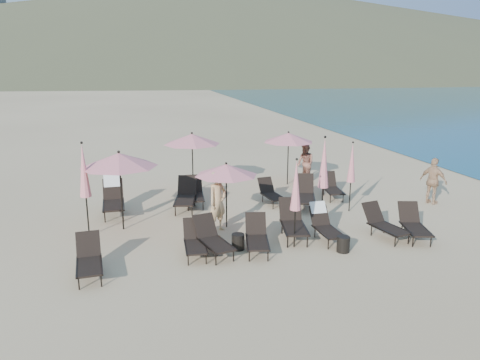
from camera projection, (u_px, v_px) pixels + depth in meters
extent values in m
plane|color=#D6BA8C|center=(309.00, 245.00, 13.28)|extent=(800.00, 800.00, 0.00)
cone|color=brown|center=(223.00, 25.00, 302.71)|extent=(690.00, 690.00, 55.00)
cone|color=brown|center=(379.00, 47.00, 363.62)|extent=(280.00, 280.00, 32.00)
cube|color=beige|center=(55.00, 38.00, 290.13)|extent=(18.00, 16.00, 38.00)
cube|color=black|center=(89.00, 267.00, 11.08)|extent=(0.66, 1.17, 0.05)
cube|color=black|center=(88.00, 244.00, 11.71)|extent=(0.61, 0.47, 0.58)
cylinder|color=black|center=(79.00, 283.00, 10.62)|extent=(0.03, 0.03, 0.32)
cylinder|color=black|center=(79.00, 266.00, 11.51)|extent=(0.03, 0.03, 0.32)
cylinder|color=black|center=(101.00, 280.00, 10.76)|extent=(0.03, 0.03, 0.32)
cylinder|color=black|center=(100.00, 263.00, 11.66)|extent=(0.03, 0.03, 0.32)
cube|color=black|center=(77.00, 267.00, 11.04)|extent=(0.13, 1.27, 0.04)
cube|color=black|center=(102.00, 264.00, 11.21)|extent=(0.13, 1.27, 0.04)
cube|color=black|center=(196.00, 247.00, 12.31)|extent=(0.61, 1.09, 0.04)
cube|color=black|center=(193.00, 228.00, 12.92)|extent=(0.57, 0.44, 0.55)
cylinder|color=black|center=(188.00, 260.00, 11.89)|extent=(0.03, 0.03, 0.30)
cylinder|color=black|center=(186.00, 246.00, 12.76)|extent=(0.03, 0.03, 0.30)
cylinder|color=black|center=(206.00, 259.00, 11.97)|extent=(0.03, 0.03, 0.30)
cylinder|color=black|center=(203.00, 245.00, 12.83)|extent=(0.03, 0.03, 0.30)
cube|color=black|center=(185.00, 247.00, 12.30)|extent=(0.11, 1.19, 0.04)
cube|color=black|center=(205.00, 245.00, 12.39)|extent=(0.11, 1.19, 0.04)
cube|color=black|center=(257.00, 243.00, 12.54)|extent=(0.80, 1.22, 0.05)
cube|color=black|center=(256.00, 224.00, 13.20)|extent=(0.66, 0.53, 0.58)
cylinder|color=black|center=(249.00, 256.00, 12.12)|extent=(0.03, 0.03, 0.32)
cylinder|color=black|center=(247.00, 242.00, 13.06)|extent=(0.03, 0.03, 0.32)
cylinder|color=black|center=(268.00, 256.00, 12.14)|extent=(0.03, 0.03, 0.32)
cylinder|color=black|center=(265.00, 242.00, 13.07)|extent=(0.03, 0.03, 0.32)
cube|color=black|center=(247.00, 242.00, 12.58)|extent=(0.30, 1.24, 0.04)
cube|color=black|center=(268.00, 242.00, 12.59)|extent=(0.30, 1.24, 0.04)
cube|color=black|center=(329.00, 232.00, 13.35)|extent=(0.57, 1.08, 0.04)
cube|color=black|center=(319.00, 216.00, 13.97)|extent=(0.56, 0.41, 0.56)
cylinder|color=black|center=(328.00, 244.00, 12.92)|extent=(0.03, 0.03, 0.31)
cylinder|color=black|center=(315.00, 232.00, 13.79)|extent=(0.03, 0.03, 0.31)
cylinder|color=black|center=(344.00, 242.00, 13.03)|extent=(0.03, 0.03, 0.31)
cylinder|color=black|center=(330.00, 231.00, 13.90)|extent=(0.03, 0.03, 0.31)
cube|color=black|center=(320.00, 232.00, 13.33)|extent=(0.05, 1.21, 0.04)
cube|color=black|center=(337.00, 231.00, 13.46)|extent=(0.05, 1.21, 0.04)
cube|color=silver|center=(318.00, 207.00, 14.04)|extent=(0.49, 0.26, 0.33)
cube|color=black|center=(390.00, 229.00, 13.55)|extent=(0.81, 1.24, 0.05)
cube|color=black|center=(373.00, 212.00, 14.16)|extent=(0.67, 0.54, 0.59)
cylinder|color=black|center=(395.00, 241.00, 13.07)|extent=(0.03, 0.03, 0.32)
cylinder|color=black|center=(371.00, 230.00, 13.93)|extent=(0.03, 0.03, 0.32)
cylinder|color=black|center=(408.00, 239.00, 13.28)|extent=(0.03, 0.03, 0.32)
cylinder|color=black|center=(384.00, 228.00, 14.14)|extent=(0.03, 0.03, 0.32)
cube|color=black|center=(382.00, 230.00, 13.47)|extent=(0.30, 1.27, 0.04)
cube|color=black|center=(397.00, 227.00, 13.71)|extent=(0.30, 1.27, 0.04)
cube|color=black|center=(417.00, 230.00, 13.49)|extent=(0.87, 1.26, 0.05)
cube|color=black|center=(409.00, 212.00, 14.17)|extent=(0.69, 0.57, 0.59)
cylinder|color=black|center=(413.00, 241.00, 13.07)|extent=(0.03, 0.03, 0.33)
cylinder|color=black|center=(402.00, 229.00, 14.03)|extent=(0.03, 0.03, 0.33)
cylinder|color=black|center=(431.00, 242.00, 13.06)|extent=(0.03, 0.03, 0.33)
cylinder|color=black|center=(419.00, 229.00, 14.02)|extent=(0.03, 0.03, 0.33)
cube|color=black|center=(406.00, 229.00, 13.54)|extent=(0.37, 1.26, 0.04)
cube|color=black|center=(426.00, 229.00, 13.53)|extent=(0.37, 1.26, 0.04)
cube|color=black|center=(114.00, 205.00, 15.60)|extent=(0.71, 1.33, 0.06)
cube|color=black|center=(113.00, 189.00, 16.35)|extent=(0.69, 0.51, 0.68)
cylinder|color=black|center=(105.00, 217.00, 15.06)|extent=(0.04, 0.04, 0.37)
cylinder|color=black|center=(105.00, 207.00, 16.12)|extent=(0.04, 0.04, 0.37)
cylinder|color=black|center=(123.00, 215.00, 15.20)|extent=(0.04, 0.04, 0.37)
cylinder|color=black|center=(122.00, 205.00, 16.26)|extent=(0.04, 0.04, 0.37)
cube|color=black|center=(103.00, 205.00, 15.57)|extent=(0.07, 1.49, 0.04)
cube|color=black|center=(124.00, 204.00, 15.73)|extent=(0.07, 1.49, 0.04)
cube|color=silver|center=(112.00, 181.00, 16.43)|extent=(0.60, 0.32, 0.41)
cube|color=black|center=(185.00, 201.00, 16.16)|extent=(0.94, 1.41, 0.05)
cube|color=black|center=(187.00, 185.00, 16.92)|extent=(0.76, 0.63, 0.67)
cylinder|color=black|center=(175.00, 211.00, 15.68)|extent=(0.04, 0.04, 0.37)
cylinder|color=black|center=(179.00, 201.00, 16.76)|extent=(0.04, 0.04, 0.37)
cylinder|color=black|center=(192.00, 211.00, 15.69)|extent=(0.04, 0.04, 0.37)
cylinder|color=black|center=(195.00, 201.00, 16.77)|extent=(0.04, 0.04, 0.37)
cube|color=black|center=(176.00, 200.00, 16.20)|extent=(0.37, 1.43, 0.04)
cube|color=black|center=(195.00, 200.00, 16.21)|extent=(0.37, 1.43, 0.04)
cube|color=black|center=(195.00, 197.00, 16.70)|extent=(0.72, 1.24, 0.05)
cube|color=black|center=(194.00, 184.00, 17.39)|extent=(0.65, 0.50, 0.61)
cylinder|color=black|center=(188.00, 206.00, 16.23)|extent=(0.04, 0.04, 0.33)
cylinder|color=black|center=(187.00, 198.00, 17.21)|extent=(0.04, 0.04, 0.33)
cylinder|color=black|center=(203.00, 206.00, 16.30)|extent=(0.04, 0.04, 0.33)
cylinder|color=black|center=(201.00, 197.00, 17.28)|extent=(0.04, 0.04, 0.33)
cube|color=black|center=(187.00, 197.00, 16.70)|extent=(0.17, 1.33, 0.04)
cube|color=black|center=(203.00, 196.00, 16.78)|extent=(0.17, 1.33, 0.04)
cube|color=black|center=(274.00, 197.00, 16.86)|extent=(0.68, 1.12, 0.04)
cube|color=black|center=(266.00, 185.00, 17.44)|extent=(0.59, 0.47, 0.55)
cylinder|color=black|center=(273.00, 205.00, 16.42)|extent=(0.03, 0.03, 0.30)
cylinder|color=black|center=(263.00, 198.00, 17.24)|extent=(0.03, 0.03, 0.30)
cylinder|color=black|center=(285.00, 204.00, 16.58)|extent=(0.03, 0.03, 0.30)
cylinder|color=black|center=(274.00, 197.00, 17.40)|extent=(0.03, 0.03, 0.30)
cube|color=black|center=(267.00, 197.00, 16.80)|extent=(0.19, 1.19, 0.04)
cube|color=black|center=(280.00, 196.00, 16.99)|extent=(0.19, 1.19, 0.04)
cube|color=black|center=(305.00, 199.00, 16.36)|extent=(1.07, 1.46, 0.05)
cube|color=black|center=(304.00, 183.00, 17.14)|extent=(0.80, 0.69, 0.68)
cylinder|color=black|center=(297.00, 209.00, 15.91)|extent=(0.04, 0.04, 0.37)
cylinder|color=black|center=(296.00, 199.00, 17.00)|extent=(0.04, 0.04, 0.37)
cylinder|color=black|center=(314.00, 209.00, 15.86)|extent=(0.04, 0.04, 0.37)
cylinder|color=black|center=(312.00, 200.00, 16.95)|extent=(0.04, 0.04, 0.37)
cube|color=black|center=(295.00, 198.00, 16.44)|extent=(0.52, 1.41, 0.04)
cube|color=black|center=(314.00, 198.00, 16.39)|extent=(0.52, 1.41, 0.04)
cube|color=black|center=(333.00, 191.00, 17.59)|extent=(0.73, 1.18, 0.05)
cube|color=black|center=(328.00, 179.00, 18.24)|extent=(0.63, 0.50, 0.57)
cylinder|color=black|center=(330.00, 199.00, 17.16)|extent=(0.03, 0.03, 0.31)
cylinder|color=black|center=(324.00, 192.00, 18.08)|extent=(0.03, 0.03, 0.31)
cylinder|color=black|center=(343.00, 198.00, 17.20)|extent=(0.03, 0.03, 0.31)
cylinder|color=black|center=(336.00, 191.00, 18.12)|extent=(0.03, 0.03, 0.31)
cube|color=black|center=(326.00, 190.00, 17.60)|extent=(0.22, 1.24, 0.04)
cube|color=black|center=(340.00, 190.00, 17.65)|extent=(0.22, 1.24, 0.04)
cube|color=black|center=(295.00, 228.00, 13.50)|extent=(0.88, 1.37, 0.05)
cube|color=black|center=(290.00, 209.00, 14.25)|extent=(0.74, 0.59, 0.66)
cylinder|color=black|center=(288.00, 242.00, 13.01)|extent=(0.04, 0.04, 0.36)
cylinder|color=black|center=(282.00, 228.00, 14.07)|extent=(0.04, 0.04, 0.36)
cylinder|color=black|center=(307.00, 241.00, 13.04)|extent=(0.04, 0.04, 0.36)
cylinder|color=black|center=(300.00, 228.00, 14.10)|extent=(0.04, 0.04, 0.36)
cube|color=black|center=(283.00, 228.00, 13.53)|extent=(0.30, 1.42, 0.04)
cube|color=black|center=(305.00, 227.00, 13.56)|extent=(0.30, 1.42, 0.04)
cube|color=black|center=(217.00, 245.00, 12.38)|extent=(0.86, 1.27, 0.05)
cube|color=black|center=(205.00, 226.00, 12.98)|extent=(0.69, 0.57, 0.60)
cylinder|color=black|center=(216.00, 259.00, 11.89)|extent=(0.03, 0.03, 0.33)
cylinder|color=black|center=(201.00, 246.00, 12.75)|extent=(0.03, 0.03, 0.33)
cylinder|color=black|center=(233.00, 256.00, 12.12)|extent=(0.03, 0.03, 0.33)
cylinder|color=black|center=(217.00, 243.00, 12.97)|extent=(0.03, 0.03, 0.33)
cube|color=black|center=(206.00, 246.00, 12.29)|extent=(0.35, 1.28, 0.04)
cube|color=black|center=(226.00, 242.00, 12.55)|extent=(0.35, 1.28, 0.04)
cylinder|color=black|center=(121.00, 193.00, 14.22)|extent=(0.05, 0.05, 2.31)
cone|color=#D87A85|center=(119.00, 160.00, 13.96)|extent=(2.31, 2.31, 0.42)
sphere|color=black|center=(119.00, 152.00, 13.90)|extent=(0.09, 0.09, 0.09)
cylinder|color=black|center=(226.00, 197.00, 14.45)|extent=(0.04, 0.04, 1.94)
cone|color=#D87A85|center=(226.00, 170.00, 14.23)|extent=(1.94, 1.94, 0.35)
sphere|color=black|center=(226.00, 163.00, 14.18)|extent=(0.07, 0.07, 0.07)
cylinder|color=black|center=(193.00, 164.00, 18.45)|extent=(0.05, 0.05, 2.22)
cone|color=#D87A85|center=(192.00, 139.00, 18.20)|extent=(2.22, 2.22, 0.40)
sphere|color=black|center=(192.00, 133.00, 18.14)|extent=(0.08, 0.08, 0.08)
cylinder|color=black|center=(288.00, 160.00, 19.53)|extent=(0.04, 0.04, 2.10)
cone|color=#D87A85|center=(288.00, 137.00, 19.30)|extent=(2.10, 2.10, 0.38)
sphere|color=black|center=(289.00, 132.00, 19.25)|extent=(0.08, 0.08, 0.08)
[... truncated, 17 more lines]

